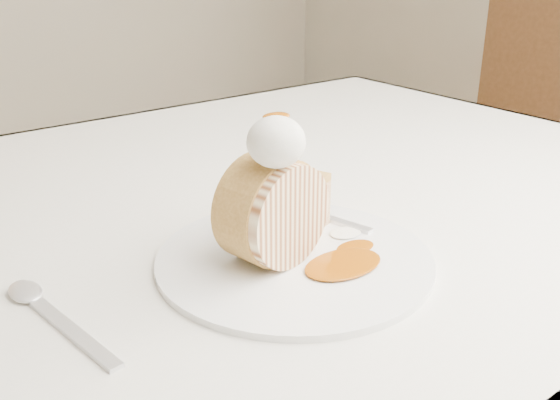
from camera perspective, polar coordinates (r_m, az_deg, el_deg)
table at (r=0.78m, az=-7.67°, el=-6.69°), size 1.40×0.90×0.75m
chair_end at (r=1.79m, az=21.54°, el=5.31°), size 0.47×0.47×0.98m
plate at (r=0.61m, az=1.32°, el=-5.40°), size 0.35×0.35×0.01m
roulade_slice at (r=0.58m, az=-0.66°, el=-1.01°), size 0.11×0.07×0.10m
cake_chunk at (r=0.66m, az=1.31°, el=-0.54°), size 0.08×0.07×0.05m
whipped_cream at (r=0.54m, az=-0.36°, el=5.34°), size 0.05×0.05×0.05m
caramel_drizzle at (r=0.54m, az=-0.35°, el=8.25°), size 0.03×0.02×0.01m
caramel_pool at (r=0.59m, az=5.79°, el=-5.84°), size 0.10×0.08×0.00m
fork at (r=0.69m, az=4.22°, el=-1.62°), size 0.06×0.16×0.00m
spoon at (r=0.53m, az=-18.38°, el=-11.40°), size 0.05×0.16×0.00m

